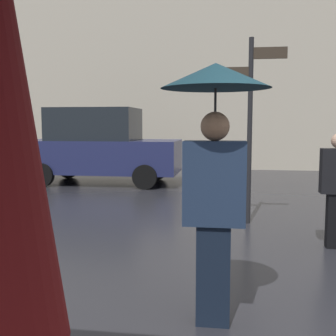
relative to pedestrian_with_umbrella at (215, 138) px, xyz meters
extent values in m
cube|color=black|center=(0.00, 0.00, -1.12)|extent=(0.27, 0.17, 0.83)
cube|color=#1E2D47|center=(0.00, 0.00, -0.36)|extent=(0.50, 0.22, 0.67)
sphere|color=#936B4C|center=(0.00, 0.00, 0.09)|extent=(0.23, 0.23, 0.23)
cylinder|color=black|center=(0.00, 0.00, 0.23)|extent=(0.02, 0.02, 0.30)
cone|color=#122E37|center=(0.00, 0.00, 0.48)|extent=(0.86, 0.86, 0.19)
cube|color=black|center=(1.53, 2.35, -1.17)|extent=(0.24, 0.15, 0.73)
cube|color=#1E234C|center=(-3.33, 7.80, -0.78)|extent=(4.21, 1.84, 0.89)
cube|color=black|center=(-3.54, 7.80, 0.10)|extent=(2.32, 1.69, 0.87)
cylinder|color=black|center=(-1.96, 8.72, -1.22)|extent=(0.62, 0.18, 0.62)
cylinder|color=black|center=(-1.96, 6.88, -1.22)|extent=(0.62, 0.18, 0.62)
cylinder|color=black|center=(-4.70, 8.72, -1.22)|extent=(0.62, 0.18, 0.62)
cylinder|color=black|center=(-4.70, 6.88, -1.22)|extent=(0.62, 0.18, 0.62)
cylinder|color=black|center=(0.45, 3.59, -0.03)|extent=(0.08, 0.08, 3.01)
cube|color=#33281E|center=(0.73, 3.59, 1.23)|extent=(0.56, 0.04, 0.18)
cube|color=#33281E|center=(0.19, 3.59, 0.93)|extent=(0.52, 0.04, 0.18)
cube|color=#B2A893|center=(1.24, 12.93, 4.53)|extent=(18.73, 2.23, 12.12)
camera|label=1|loc=(0.10, -3.30, 0.11)|focal=44.45mm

